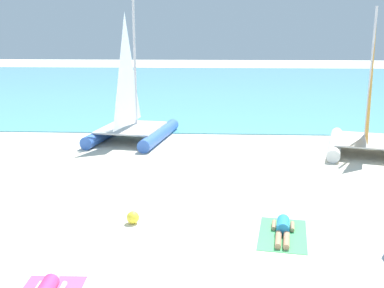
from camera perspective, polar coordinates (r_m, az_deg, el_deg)
name	(u,v)px	position (r m, az deg, el deg)	size (l,w,h in m)	color
ground_plane	(198,147)	(19.09, 0.70, -0.40)	(120.00, 120.00, 0.00)	beige
ocean_water	(208,85)	(41.25, 1.99, 7.24)	(120.00, 40.00, 0.05)	#5BB2C1
sailboat_blue	(132,120)	(20.40, -7.39, 2.99)	(3.66, 5.04, 6.04)	blue
sailboat_white	(366,132)	(19.27, 20.62, 1.38)	(3.77, 4.85, 5.58)	white
towel_right	(283,234)	(11.28, 11.08, -10.85)	(1.10, 1.90, 0.01)	#4CB266
sunbather_right	(283,228)	(11.29, 11.12, -10.14)	(0.64, 1.57, 0.30)	#268CCC
beach_ball	(133,217)	(11.71, -7.28, -8.95)	(0.31, 0.31, 0.31)	yellow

